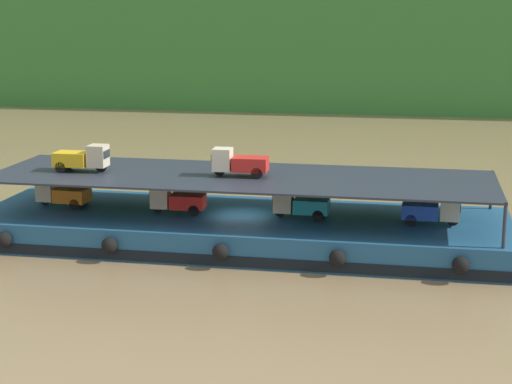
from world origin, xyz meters
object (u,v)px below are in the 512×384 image
(mini_truck_upper_stern, at_px, (82,158))
(mini_truck_lower_fore, at_px, (432,210))
(cargo_barge, at_px, (241,229))
(mini_truck_lower_mid, at_px, (300,204))
(mini_truck_lower_stern, at_px, (62,193))
(mini_truck_lower_aft, at_px, (177,200))
(mini_truck_upper_mid, at_px, (239,163))

(mini_truck_upper_stern, bearing_deg, mini_truck_lower_fore, 1.19)
(cargo_barge, bearing_deg, mini_truck_lower_fore, -0.41)
(cargo_barge, distance_m, mini_truck_lower_mid, 3.34)
(cargo_barge, relative_size, mini_truck_lower_fore, 9.58)
(mini_truck_lower_stern, bearing_deg, mini_truck_upper_stern, -18.01)
(mini_truck_lower_aft, height_order, mini_truck_lower_mid, same)
(mini_truck_lower_aft, height_order, mini_truck_upper_mid, mini_truck_upper_mid)
(mini_truck_lower_stern, xyz_separation_m, mini_truck_lower_mid, (12.53, -0.03, 0.00))
(mini_truck_lower_aft, bearing_deg, mini_truck_upper_mid, 1.56)
(mini_truck_lower_aft, distance_m, mini_truck_upper_mid, 3.77)
(mini_truck_lower_stern, xyz_separation_m, mini_truck_lower_fore, (18.90, -0.09, 0.00))
(mini_truck_lower_mid, bearing_deg, mini_truck_upper_mid, -177.28)
(mini_truck_lower_fore, height_order, mini_truck_upper_stern, mini_truck_upper_stern)
(mini_truck_lower_mid, distance_m, mini_truck_upper_mid, 3.64)
(mini_truck_lower_aft, bearing_deg, mini_truck_upper_stern, -177.73)
(cargo_barge, relative_size, mini_truck_lower_stern, 9.49)
(mini_truck_lower_mid, xyz_separation_m, mini_truck_upper_mid, (-3.04, -0.14, 2.00))
(mini_truck_lower_fore, xyz_separation_m, mini_truck_upper_stern, (-17.49, -0.36, 2.00))
(mini_truck_lower_stern, bearing_deg, mini_truck_lower_mid, -0.14)
(mini_truck_lower_mid, relative_size, mini_truck_lower_fore, 0.99)
(cargo_barge, xyz_separation_m, mini_truck_lower_fore, (9.38, -0.07, 1.44))
(mini_truck_upper_stern, xyz_separation_m, mini_truck_upper_mid, (8.09, 0.28, 0.00))
(mini_truck_upper_stern, bearing_deg, cargo_barge, 3.02)
(mini_truck_lower_aft, bearing_deg, mini_truck_lower_fore, 0.76)
(mini_truck_lower_fore, bearing_deg, mini_truck_lower_stern, 179.72)
(mini_truck_lower_aft, relative_size, mini_truck_lower_mid, 1.02)
(mini_truck_lower_fore, bearing_deg, cargo_barge, 179.59)
(mini_truck_lower_aft, relative_size, mini_truck_lower_fore, 1.01)
(mini_truck_lower_fore, relative_size, mini_truck_upper_stern, 1.00)
(mini_truck_lower_aft, height_order, mini_truck_upper_stern, mini_truck_upper_stern)
(mini_truck_lower_fore, height_order, mini_truck_upper_mid, mini_truck_upper_mid)
(mini_truck_lower_stern, relative_size, mini_truck_lower_mid, 1.02)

